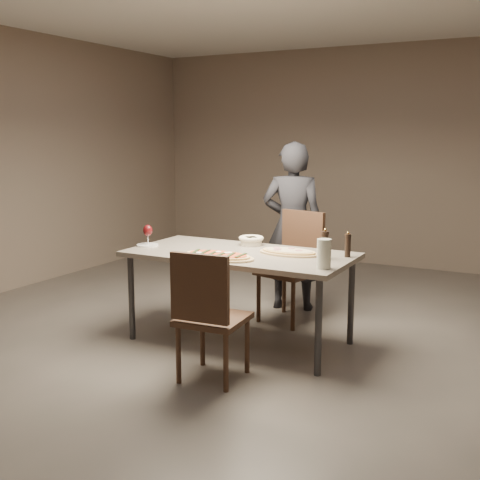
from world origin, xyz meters
The scene contains 14 objects.
room centered at (0.00, 0.00, 1.40)m, with size 7.00×7.00×7.00m.
dining_table centered at (0.00, 0.00, 0.69)m, with size 1.80×0.90×0.75m.
zucchini_pizza centered at (-0.04, -0.28, 0.77)m, with size 0.60×0.33×0.05m.
ham_pizza centered at (0.37, 0.12, 0.77)m, with size 0.50×0.27×0.04m.
bread_basket centered at (-0.06, 0.32, 0.80)m, with size 0.21×0.21×0.08m.
oil_dish centered at (0.13, -0.31, 0.76)m, with size 0.13×0.13×0.01m.
pepper_mill_left centered at (0.82, 0.22, 0.84)m, with size 0.05×0.05×0.20m.
pepper_mill_right centered at (0.69, 0.08, 0.86)m, with size 0.06×0.06×0.23m.
carafe centered at (0.80, -0.24, 0.86)m, with size 0.10×0.10×0.21m.
wine_glass centered at (-0.83, -0.11, 0.88)m, with size 0.08×0.08×0.18m.
side_plate centered at (-0.83, -0.12, 0.76)m, with size 0.18×0.18×0.01m.
chair_near centered at (0.20, -0.84, 0.52)m, with size 0.47×0.47×0.92m.
chair_far centered at (0.15, 0.78, 0.56)m, with size 0.56×0.56×1.00m.
diner centered at (-0.01, 1.10, 0.81)m, with size 0.59×0.39×1.62m, color black.
Camera 1 is at (2.23, -4.19, 1.69)m, focal length 45.00 mm.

